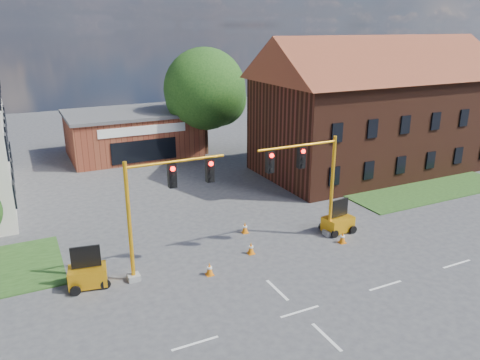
{
  "coord_description": "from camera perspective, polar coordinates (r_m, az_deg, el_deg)",
  "views": [
    {
      "loc": [
        -10.34,
        -14.99,
        12.19
      ],
      "look_at": [
        1.92,
        10.0,
        2.96
      ],
      "focal_mm": 35.0,
      "sensor_mm": 36.0,
      "label": 1
    }
  ],
  "objects": [
    {
      "name": "lane_markings",
      "position": [
        19.98,
        12.29,
        -19.73
      ],
      "size": [
        60.0,
        36.0,
        0.01
      ],
      "primitive_type": null,
      "color": "white",
      "rests_on": "ground"
    },
    {
      "name": "cone_b",
      "position": [
        26.43,
        1.35,
        -8.31
      ],
      "size": [
        0.4,
        0.4,
        0.7
      ],
      "color": "orange",
      "rests_on": "ground"
    },
    {
      "name": "ground",
      "position": [
        21.91,
        7.3,
        -15.63
      ],
      "size": [
        120.0,
        120.0,
        0.0
      ],
      "primitive_type": "plane",
      "color": "#414143",
      "rests_on": "ground"
    },
    {
      "name": "trailer_west",
      "position": [
        24.43,
        -18.08,
        -10.87
      ],
      "size": [
        1.97,
        1.48,
        2.04
      ],
      "rotation": [
        0.0,
        0.0,
        -0.17
      ],
      "color": "#FFAA15",
      "rests_on": "ground"
    },
    {
      "name": "pickup_white",
      "position": [
        37.6,
        10.77,
        0.18
      ],
      "size": [
        5.36,
        3.83,
        1.36
      ],
      "primitive_type": "imported",
      "rotation": [
        0.0,
        0.0,
        1.21
      ],
      "color": "white",
      "rests_on": "ground"
    },
    {
      "name": "signal_mast_east",
      "position": [
        26.92,
        8.44,
        0.25
      ],
      "size": [
        5.3,
        0.6,
        6.2
      ],
      "color": "gray",
      "rests_on": "ground"
    },
    {
      "name": "signal_mast_west",
      "position": [
        23.34,
        -9.55,
        -2.68
      ],
      "size": [
        5.3,
        0.6,
        6.2
      ],
      "color": "gray",
      "rests_on": "ground"
    },
    {
      "name": "tree_large",
      "position": [
        45.86,
        -3.87,
        10.71
      ],
      "size": [
        8.22,
        7.83,
        10.31
      ],
      "color": "#3C2415",
      "rests_on": "ground"
    },
    {
      "name": "cone_a",
      "position": [
        24.38,
        -3.74,
        -10.78
      ],
      "size": [
        0.4,
        0.4,
        0.7
      ],
      "color": "orange",
      "rests_on": "ground"
    },
    {
      "name": "townhouse_row",
      "position": [
        42.46,
        16.35,
        9.14
      ],
      "size": [
        21.0,
        11.0,
        11.5
      ],
      "color": "#482215",
      "rests_on": "ground"
    },
    {
      "name": "cone_d",
      "position": [
        28.93,
        0.61,
        -5.84
      ],
      "size": [
        0.4,
        0.4,
        0.7
      ],
      "color": "orange",
      "rests_on": "ground"
    },
    {
      "name": "cone_c",
      "position": [
        28.3,
        12.38,
        -6.87
      ],
      "size": [
        0.4,
        0.4,
        0.7
      ],
      "color": "orange",
      "rests_on": "ground"
    },
    {
      "name": "trailer_east",
      "position": [
        29.59,
        11.86,
        -5.06
      ],
      "size": [
        1.91,
        1.39,
        2.03
      ],
      "rotation": [
        0.0,
        0.0,
        0.12
      ],
      "color": "#FFAA15",
      "rests_on": "ground"
    },
    {
      "name": "brick_shop",
      "position": [
        47.22,
        -12.93,
        5.62
      ],
      "size": [
        12.4,
        8.4,
        4.3
      ],
      "color": "maroon",
      "rests_on": "ground"
    },
    {
      "name": "grass_verge_ne",
      "position": [
        39.06,
        22.4,
        -1.21
      ],
      "size": [
        14.0,
        4.0,
        0.08
      ],
      "primitive_type": "cube",
      "color": "#274A1B",
      "rests_on": "ground"
    }
  ]
}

